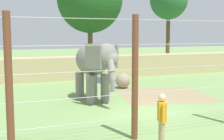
{
  "coord_description": "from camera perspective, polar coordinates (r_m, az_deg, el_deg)",
  "views": [
    {
      "loc": [
        -6.18,
        -11.3,
        3.33
      ],
      "look_at": [
        0.05,
        4.07,
        1.4
      ],
      "focal_mm": 48.76,
      "sensor_mm": 36.0,
      "label": 1
    }
  ],
  "objects": [
    {
      "name": "ground_plane",
      "position": [
        13.31,
        6.47,
        -7.9
      ],
      "size": [
        120.0,
        120.0,
        0.0
      ],
      "primitive_type": "plane",
      "color": "#759956"
    },
    {
      "name": "dirt_patch",
      "position": [
        17.22,
        9.64,
        -4.6
      ],
      "size": [
        5.6,
        5.39,
        0.01
      ],
      "primitive_type": "cube",
      "rotation": [
        0.0,
        0.0,
        -0.21
      ],
      "color": "#937F5B",
      "rests_on": "ground"
    },
    {
      "name": "embankment_wall",
      "position": [
        23.32,
        -6.55,
        0.46
      ],
      "size": [
        36.0,
        1.8,
        1.68
      ],
      "primitive_type": "cube",
      "color": "tan",
      "rests_on": "ground"
    },
    {
      "name": "elephant",
      "position": [
        15.05,
        -3.33,
        1.38
      ],
      "size": [
        1.77,
        3.98,
        2.95
      ],
      "color": "gray",
      "rests_on": "ground"
    },
    {
      "name": "enrichment_ball",
      "position": [
        19.02,
        2.04,
        -2.02
      ],
      "size": [
        0.94,
        0.94,
        0.94
      ],
      "primitive_type": "sphere",
      "color": "gray",
      "rests_on": "ground"
    },
    {
      "name": "cable_fence",
      "position": [
        10.61,
        14.07,
        -0.84
      ],
      "size": [
        12.45,
        0.21,
        3.95
      ],
      "color": "brown",
      "rests_on": "ground"
    },
    {
      "name": "zookeeper",
      "position": [
        8.9,
        9.31,
        -9.13
      ],
      "size": [
        0.34,
        0.59,
        1.67
      ],
      "color": "tan",
      "rests_on": "ground"
    },
    {
      "name": "feed_trough",
      "position": [
        21.09,
        -1.97,
        -1.85
      ],
      "size": [
        1.25,
        1.42,
        0.44
      ],
      "color": "slate",
      "rests_on": "ground"
    },
    {
      "name": "tree_left_of_centre",
      "position": [
        35.49,
        10.59,
        12.75
      ],
      "size": [
        4.22,
        4.22,
        9.45
      ],
      "color": "brown",
      "rests_on": "ground"
    }
  ]
}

